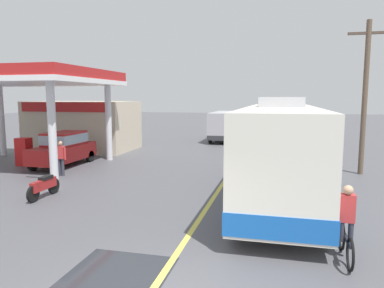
{
  "coord_description": "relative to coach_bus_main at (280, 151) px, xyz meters",
  "views": [
    {
      "loc": [
        2.26,
        -5.49,
        3.67
      ],
      "look_at": [
        -1.5,
        10.0,
        1.6
      ],
      "focal_mm": 33.61,
      "sensor_mm": 36.0,
      "label": 1
    }
  ],
  "objects": [
    {
      "name": "gas_station_roadside",
      "position": [
        -13.47,
        7.35,
        0.91
      ],
      "size": [
        9.1,
        11.95,
        5.1
      ],
      "color": "#B21E1E",
      "rests_on": "ground"
    },
    {
      "name": "utility_pole_roadside",
      "position": [
        3.83,
        5.08,
        2.06
      ],
      "size": [
        1.8,
        0.24,
        7.21
      ],
      "color": "brown",
      "rests_on": "ground"
    },
    {
      "name": "motorcycle_parked_forecourt",
      "position": [
        -8.4,
        -2.16,
        -1.28
      ],
      "size": [
        0.55,
        1.8,
        0.92
      ],
      "color": "black",
      "rests_on": "ground"
    },
    {
      "name": "minibus_opposing_lane",
      "position": [
        -4.53,
        16.92,
        -0.25
      ],
      "size": [
        2.04,
        6.13,
        2.44
      ],
      "color": "#A5A5AD",
      "rests_on": "ground"
    },
    {
      "name": "car_trailing_behind_bus",
      "position": [
        -0.18,
        14.14,
        -0.71
      ],
      "size": [
        1.7,
        4.2,
        1.82
      ],
      "color": "maroon",
      "rests_on": "ground"
    },
    {
      "name": "pedestrian_near_pump",
      "position": [
        -9.97,
        1.3,
        -0.79
      ],
      "size": [
        0.55,
        0.22,
        1.66
      ],
      "color": "#33333F",
      "rests_on": "ground"
    },
    {
      "name": "car_at_pump",
      "position": [
        -11.32,
        3.59,
        -0.71
      ],
      "size": [
        1.7,
        4.2,
        1.82
      ],
      "color": "maroon",
      "rests_on": "ground"
    },
    {
      "name": "coach_bus_main",
      "position": [
        0.0,
        0.0,
        0.0
      ],
      "size": [
        2.6,
        11.04,
        3.69
      ],
      "color": "silver",
      "rests_on": "ground"
    },
    {
      "name": "cyclist_on_shoulder",
      "position": [
        1.49,
        -4.95,
        -0.94
      ],
      "size": [
        0.34,
        1.82,
        1.72
      ],
      "color": "black",
      "rests_on": "ground"
    },
    {
      "name": "lane_divider_stripe",
      "position": [
        -2.33,
        7.1,
        -1.72
      ],
      "size": [
        0.16,
        50.0,
        0.01
      ],
      "primitive_type": "cube",
      "color": "#D8CC4C",
      "rests_on": "ground"
    },
    {
      "name": "ground",
      "position": [
        -2.33,
        12.1,
        -1.72
      ],
      "size": [
        120.0,
        120.0,
        0.0
      ],
      "primitive_type": "plane",
      "color": "#4C4C51"
    }
  ]
}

